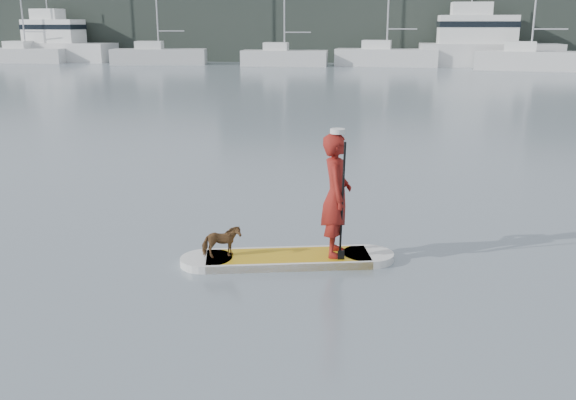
% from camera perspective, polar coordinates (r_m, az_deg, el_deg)
% --- Properties ---
extents(ground, '(140.00, 140.00, 0.00)m').
position_cam_1_polar(ground, '(10.85, 5.33, -3.79)').
color(ground, slate).
rests_on(ground, ground).
extents(paddleboard, '(3.22, 1.42, 0.12)m').
position_cam_1_polar(paddleboard, '(9.91, -0.00, -5.24)').
color(paddleboard, gold).
rests_on(paddleboard, ground).
extents(paddler, '(0.52, 0.73, 1.88)m').
position_cam_1_polar(paddler, '(9.69, 4.31, 0.43)').
color(paddler, maroon).
rests_on(paddler, paddleboard).
extents(white_cap, '(0.22, 0.22, 0.07)m').
position_cam_1_polar(white_cap, '(9.48, 4.43, 6.12)').
color(white_cap, silver).
rests_on(white_cap, paddler).
extents(dog, '(0.63, 0.49, 0.49)m').
position_cam_1_polar(dog, '(9.79, -5.94, -3.72)').
color(dog, brown).
rests_on(dog, paddleboard).
extents(paddle, '(0.11, 0.30, 2.00)m').
position_cam_1_polar(paddle, '(9.53, 4.82, -1.48)').
color(paddle, black).
rests_on(paddle, ground).
extents(sailboat_a, '(7.67, 2.55, 11.08)m').
position_cam_1_polar(sailboat_a, '(65.67, -22.29, 11.91)').
color(sailboat_a, silver).
rests_on(sailboat_a, ground).
extents(sailboat_b, '(8.59, 4.05, 12.29)m').
position_cam_1_polar(sailboat_b, '(59.52, -11.45, 12.56)').
color(sailboat_b, silver).
rests_on(sailboat_b, ground).
extents(sailboat_c, '(7.41, 2.81, 10.47)m').
position_cam_1_polar(sailboat_c, '(56.29, -0.38, 12.62)').
color(sailboat_c, silver).
rests_on(sailboat_c, ground).
extents(sailboat_d, '(8.71, 2.99, 12.69)m').
position_cam_1_polar(sailboat_d, '(56.70, 8.67, 12.61)').
color(sailboat_d, silver).
rests_on(sailboat_d, ground).
extents(sailboat_e, '(8.61, 3.85, 12.05)m').
position_cam_1_polar(sailboat_e, '(54.43, 20.65, 11.66)').
color(sailboat_e, silver).
rests_on(sailboat_e, ground).
extents(motor_yacht_a, '(11.68, 4.06, 6.92)m').
position_cam_1_polar(motor_yacht_a, '(58.06, 17.00, 13.22)').
color(motor_yacht_a, silver).
rests_on(motor_yacht_a, ground).
extents(motor_yacht_b, '(9.95, 4.11, 6.40)m').
position_cam_1_polar(motor_yacht_b, '(66.19, -19.64, 13.07)').
color(motor_yacht_b, silver).
rests_on(motor_yacht_b, ground).
extents(shore_mass, '(90.00, 6.00, 6.00)m').
position_cam_1_polar(shore_mass, '(63.23, 9.44, 14.75)').
color(shore_mass, black).
rests_on(shore_mass, ground).
extents(shore_building_west, '(14.00, 4.00, 9.00)m').
position_cam_1_polar(shore_building_west, '(65.12, 0.32, 16.29)').
color(shore_building_west, black).
rests_on(shore_building_west, ground).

